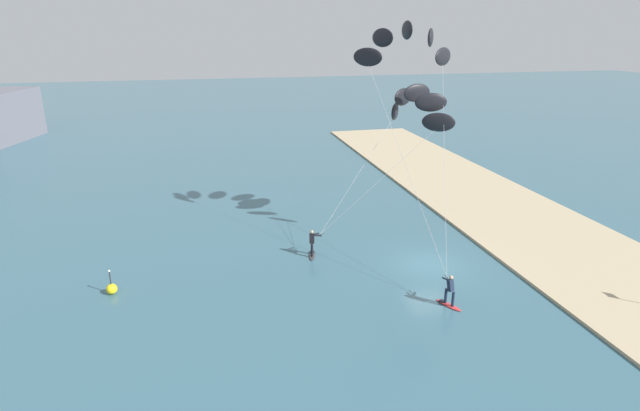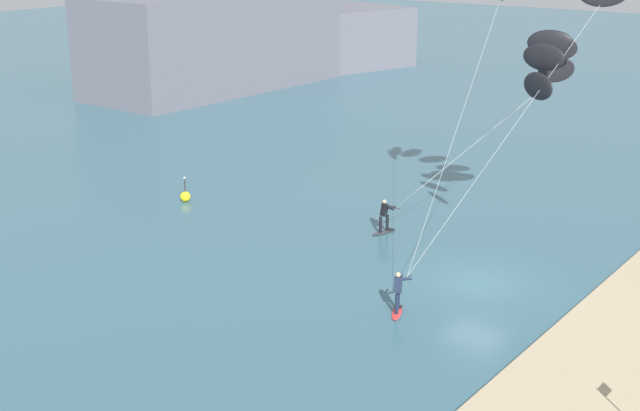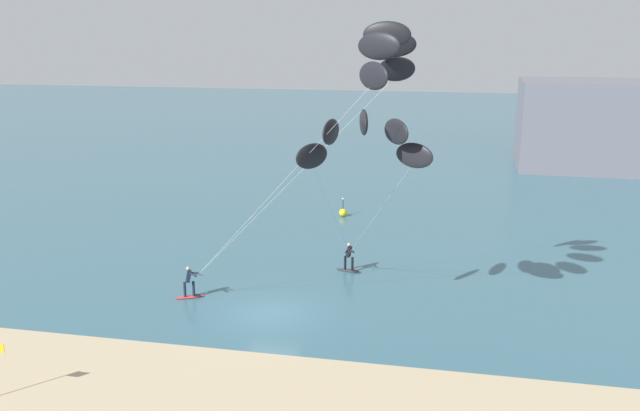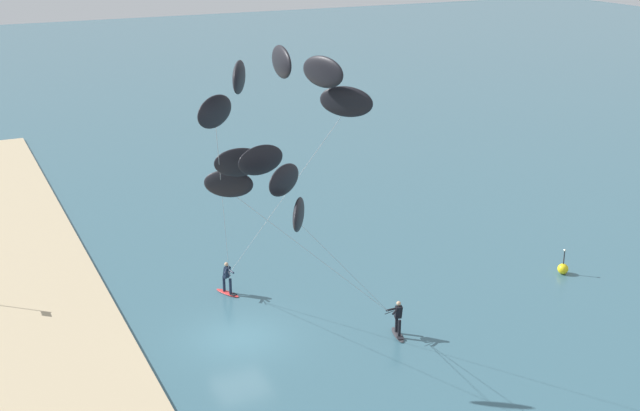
# 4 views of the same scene
# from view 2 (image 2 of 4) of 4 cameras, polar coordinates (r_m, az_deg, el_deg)

# --- Properties ---
(ground_plane) EXTENTS (240.00, 240.00, 0.00)m
(ground_plane) POSITION_cam_2_polar(r_m,az_deg,el_deg) (37.00, 10.21, -4.95)
(ground_plane) COLOR #386070
(kitesurfer_mid_water) EXTENTS (5.87, 8.73, 9.98)m
(kitesurfer_mid_water) POSITION_cam_2_polar(r_m,az_deg,el_deg) (38.54, 14.24, 8.69)
(kitesurfer_mid_water) COLOR #333338
(kitesurfer_mid_water) RESTS_ON ground
(marker_buoy) EXTENTS (0.56, 0.56, 1.38)m
(marker_buoy) POSITION_cam_2_polar(r_m,az_deg,el_deg) (47.34, -8.75, 0.60)
(marker_buoy) COLOR yellow
(marker_buoy) RESTS_ON ground
(distant_headland) EXTENTS (37.16, 18.47, 8.47)m
(distant_headland) POSITION_cam_2_polar(r_m,az_deg,el_deg) (84.93, -4.54, 10.57)
(distant_headland) COLOR slate
(distant_headland) RESTS_ON ground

